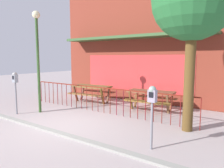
% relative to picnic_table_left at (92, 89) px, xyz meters
% --- Properties ---
extents(ground, '(40.00, 40.00, 0.00)m').
position_rel_picnic_table_left_xyz_m(ground, '(1.50, -3.19, -0.61)').
color(ground, '#AC9E9E').
extents(pub_storefront, '(8.53, 1.44, 5.74)m').
position_rel_picnic_table_left_xyz_m(pub_storefront, '(1.50, 1.64, 2.25)').
color(pub_storefront, '#4D1E13').
rests_on(pub_storefront, ground).
extents(patio_fence_front, '(7.19, 0.04, 0.97)m').
position_rel_picnic_table_left_xyz_m(patio_fence_front, '(1.50, -1.26, 0.05)').
color(patio_fence_front, maroon).
rests_on(patio_fence_front, ground).
extents(picnic_table_left, '(1.95, 1.56, 0.79)m').
position_rel_picnic_table_left_xyz_m(picnic_table_left, '(0.00, 0.00, 0.00)').
color(picnic_table_left, brown).
rests_on(picnic_table_left, ground).
extents(picnic_table_right, '(1.92, 1.53, 0.79)m').
position_rel_picnic_table_left_xyz_m(picnic_table_right, '(2.93, 0.12, 0.00)').
color(picnic_table_right, brown).
rests_on(picnic_table_right, ground).
extents(parking_meter_near, '(0.18, 0.17, 1.56)m').
position_rel_picnic_table_left_xyz_m(parking_meter_near, '(-0.90, -3.23, 0.59)').
color(parking_meter_near, slate).
rests_on(parking_meter_near, ground).
extents(parking_meter_far, '(0.18, 0.17, 1.46)m').
position_rel_picnic_table_left_xyz_m(parking_meter_far, '(4.46, -3.21, 0.52)').
color(parking_meter_far, gray).
rests_on(parking_meter_far, ground).
extents(street_tree, '(2.22, 2.22, 4.74)m').
position_rel_picnic_table_left_xyz_m(street_tree, '(4.79, -1.47, 2.97)').
color(street_tree, brown).
rests_on(street_tree, ground).
extents(street_lamp, '(0.28, 0.28, 3.76)m').
position_rel_picnic_table_left_xyz_m(street_lamp, '(-0.42, -2.58, 1.86)').
color(street_lamp, '#315124').
rests_on(street_lamp, ground).
extents(curb_edge, '(11.95, 0.20, 0.11)m').
position_rel_picnic_table_left_xyz_m(curb_edge, '(1.50, -3.76, -0.61)').
color(curb_edge, gray).
rests_on(curb_edge, ground).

